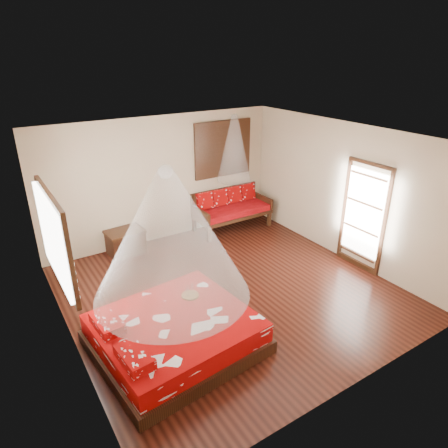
{
  "coord_description": "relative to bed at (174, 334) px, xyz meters",
  "views": [
    {
      "loc": [
        -3.43,
        -5.17,
        4.07
      ],
      "look_at": [
        0.14,
        0.42,
        1.15
      ],
      "focal_mm": 32.0,
      "sensor_mm": 36.0,
      "label": 1
    }
  ],
  "objects": [
    {
      "name": "storage_chest",
      "position": [
        0.45,
        3.29,
        0.02
      ],
      "size": [
        0.8,
        0.61,
        0.53
      ],
      "rotation": [
        0.0,
        0.0,
        0.07
      ],
      "color": "black",
      "rests_on": "floor"
    },
    {
      "name": "glazed_door",
      "position": [
        4.24,
        0.24,
        0.82
      ],
      "size": [
        0.08,
        1.02,
        2.16
      ],
      "color": "black",
      "rests_on": "floor"
    },
    {
      "name": "window_left",
      "position": [
        -1.19,
        1.04,
        1.45
      ],
      "size": [
        0.1,
        1.74,
        1.34
      ],
      "color": "black",
      "rests_on": "wall_left"
    },
    {
      "name": "wine_tray",
      "position": [
        0.49,
        0.41,
        0.31
      ],
      "size": [
        0.27,
        0.27,
        0.22
      ],
      "rotation": [
        0.0,
        0.0,
        0.08
      ],
      "color": "brown",
      "rests_on": "bed"
    },
    {
      "name": "room",
      "position": [
        1.52,
        0.84,
        1.15
      ],
      "size": [
        5.54,
        5.54,
        2.84
      ],
      "color": "black",
      "rests_on": "ground"
    },
    {
      "name": "daybed",
      "position": [
        3.11,
        3.22,
        0.27
      ],
      "size": [
        1.87,
        0.83,
        0.96
      ],
      "color": "black",
      "rests_on": "floor"
    },
    {
      "name": "mosquito_net_daybed",
      "position": [
        3.11,
        3.09,
        1.75
      ],
      "size": [
        0.79,
        0.79,
        1.5
      ],
      "primitive_type": "cone",
      "color": "white",
      "rests_on": "ceiling"
    },
    {
      "name": "bed",
      "position": [
        0.0,
        0.0,
        0.0
      ],
      "size": [
        2.38,
        2.19,
        0.65
      ],
      "rotation": [
        0.0,
        0.0,
        0.09
      ],
      "color": "black",
      "rests_on": "floor"
    },
    {
      "name": "mosquito_net_main",
      "position": [
        0.02,
        0.0,
        1.6
      ],
      "size": [
        2.14,
        2.14,
        1.8
      ],
      "primitive_type": "cone",
      "color": "white",
      "rests_on": "ceiling"
    },
    {
      "name": "shutter_panel",
      "position": [
        3.11,
        3.55,
        1.65
      ],
      "size": [
        1.52,
        0.06,
        1.32
      ],
      "color": "black",
      "rests_on": "wall_back"
    }
  ]
}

